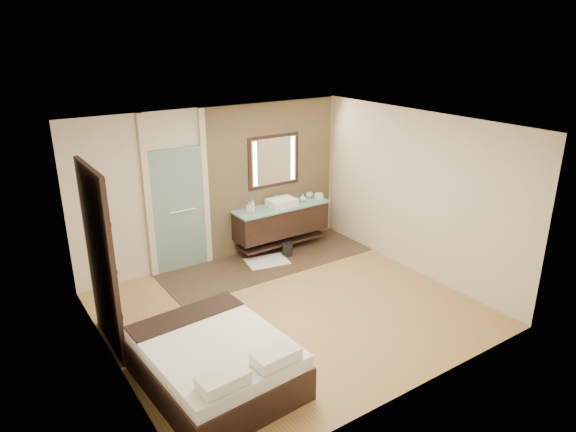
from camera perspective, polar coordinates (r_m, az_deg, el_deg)
floor at (r=7.67m, az=0.27°, el=-10.35°), size 5.00×5.00×0.00m
tile_strip at (r=9.15m, az=-2.26°, el=-5.04°), size 3.80×1.30×0.01m
stone_wall at (r=9.42m, az=-1.74°, el=4.43°), size 2.60×0.08×2.70m
vanity at (r=9.42m, az=-0.74°, el=-0.48°), size 1.85×0.55×0.88m
mirror_unit at (r=9.30m, az=-1.58°, el=6.14°), size 1.06×0.04×0.96m
frosted_door at (r=8.67m, az=-12.09°, el=1.18°), size 1.10×0.12×2.70m
shoji_partition at (r=6.76m, az=-20.08°, el=-4.53°), size 0.06×1.20×2.40m
bed at (r=6.16m, az=-8.01°, el=-15.77°), size 1.59×1.93×0.71m
bath_mat at (r=9.11m, az=-2.34°, el=-5.06°), size 0.80×0.62×0.02m
waste_bin at (r=9.32m, az=-0.08°, el=-3.76°), size 0.22×0.22×0.24m
tissue_box at (r=9.72m, az=3.46°, el=2.23°), size 0.14×0.14×0.10m
soap_bottle_a at (r=9.01m, az=-3.95°, el=1.14°), size 0.10×0.10×0.21m
soap_bottle_b at (r=9.01m, az=-4.35°, el=1.01°), size 0.10×0.10×0.18m
soap_bottle_c at (r=9.53m, az=1.66°, el=2.03°), size 0.13×0.13×0.15m
cup at (r=9.79m, az=2.40°, el=2.36°), size 0.16×0.16×0.09m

